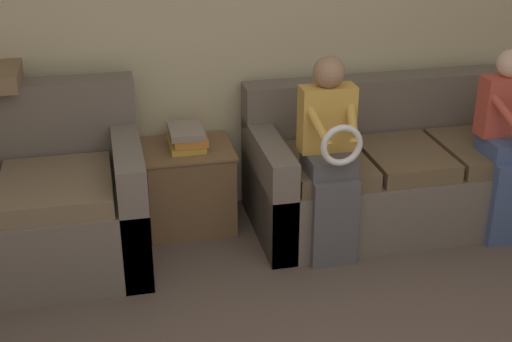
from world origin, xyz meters
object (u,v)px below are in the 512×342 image
at_px(couch_side, 2,210).
at_px(book_stack, 187,137).
at_px(child_right_seated, 508,139).
at_px(couch_main, 394,172).
at_px(side_shelf, 189,186).
at_px(child_left_seated, 330,152).

bearing_deg(couch_side, book_stack, 12.44).
height_order(couch_side, child_right_seated, child_right_seated).
bearing_deg(couch_main, child_right_seated, -32.17).
bearing_deg(side_shelf, book_stack, 68.47).
bearing_deg(couch_main, child_left_seated, -147.91).
relative_size(child_left_seated, child_right_seated, 1.02).
bearing_deg(book_stack, child_right_seated, -16.17).
bearing_deg(couch_main, couch_side, -178.71).
height_order(couch_main, couch_side, couch_side).
relative_size(couch_side, child_left_seated, 1.34).
xyz_separation_m(child_right_seated, book_stack, (-1.88, 0.55, -0.04)).
bearing_deg(couch_side, couch_main, 1.29).
relative_size(couch_main, child_left_seated, 1.54).
bearing_deg(child_left_seated, couch_side, 170.90).
bearing_deg(child_left_seated, child_right_seated, -0.05).
height_order(couch_main, child_left_seated, child_left_seated).
distance_m(child_left_seated, side_shelf, 1.00).
relative_size(child_left_seated, side_shelf, 2.15).
distance_m(couch_main, child_left_seated, 0.75).
height_order(child_right_seated, side_shelf, child_right_seated).
bearing_deg(book_stack, side_shelf, -111.53).
height_order(child_left_seated, book_stack, child_left_seated).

